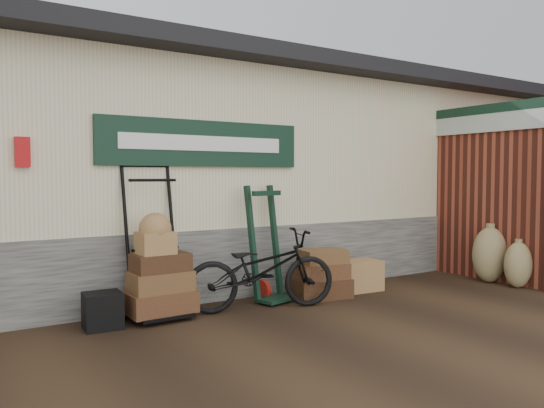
{
  "coord_description": "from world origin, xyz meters",
  "views": [
    {
      "loc": [
        -3.06,
        -4.86,
        1.56
      ],
      "look_at": [
        0.62,
        0.9,
        1.2
      ],
      "focal_mm": 35.0,
      "sensor_mm": 36.0,
      "label": 1
    }
  ],
  "objects_px": {
    "wicker_hamper": "(357,276)",
    "suitcase_stack": "(321,273)",
    "bicycle": "(261,266)",
    "porter_trolley": "(153,239)",
    "black_trunk": "(103,311)",
    "green_barrow": "(267,244)"
  },
  "relations": [
    {
      "from": "suitcase_stack",
      "to": "wicker_hamper",
      "type": "bearing_deg",
      "value": 6.11
    },
    {
      "from": "suitcase_stack",
      "to": "bicycle",
      "type": "bearing_deg",
      "value": -173.02
    },
    {
      "from": "suitcase_stack",
      "to": "wicker_hamper",
      "type": "height_order",
      "value": "suitcase_stack"
    },
    {
      "from": "green_barrow",
      "to": "porter_trolley",
      "type": "bearing_deg",
      "value": 163.51
    },
    {
      "from": "green_barrow",
      "to": "wicker_hamper",
      "type": "bearing_deg",
      "value": -19.26
    },
    {
      "from": "suitcase_stack",
      "to": "wicker_hamper",
      "type": "relative_size",
      "value": 1.13
    },
    {
      "from": "porter_trolley",
      "to": "bicycle",
      "type": "height_order",
      "value": "porter_trolley"
    },
    {
      "from": "wicker_hamper",
      "to": "bicycle",
      "type": "xyz_separation_m",
      "value": [
        -1.64,
        -0.19,
        0.31
      ]
    },
    {
      "from": "wicker_hamper",
      "to": "bicycle",
      "type": "bearing_deg",
      "value": -173.38
    },
    {
      "from": "suitcase_stack",
      "to": "black_trunk",
      "type": "relative_size",
      "value": 1.92
    },
    {
      "from": "wicker_hamper",
      "to": "porter_trolley",
      "type": "bearing_deg",
      "value": 175.39
    },
    {
      "from": "porter_trolley",
      "to": "suitcase_stack",
      "type": "xyz_separation_m",
      "value": [
        2.12,
        -0.3,
        -0.55
      ]
    },
    {
      "from": "wicker_hamper",
      "to": "suitcase_stack",
      "type": "bearing_deg",
      "value": -173.89
    },
    {
      "from": "porter_trolley",
      "to": "green_barrow",
      "type": "bearing_deg",
      "value": -4.92
    },
    {
      "from": "porter_trolley",
      "to": "bicycle",
      "type": "xyz_separation_m",
      "value": [
        1.15,
        -0.42,
        -0.35
      ]
    },
    {
      "from": "bicycle",
      "to": "black_trunk",
      "type": "bearing_deg",
      "value": 96.94
    },
    {
      "from": "green_barrow",
      "to": "suitcase_stack",
      "type": "height_order",
      "value": "green_barrow"
    },
    {
      "from": "wicker_hamper",
      "to": "bicycle",
      "type": "height_order",
      "value": "bicycle"
    },
    {
      "from": "porter_trolley",
      "to": "black_trunk",
      "type": "xyz_separation_m",
      "value": [
        -0.62,
        -0.19,
        -0.68
      ]
    },
    {
      "from": "porter_trolley",
      "to": "suitcase_stack",
      "type": "bearing_deg",
      "value": -9.62
    },
    {
      "from": "green_barrow",
      "to": "suitcase_stack",
      "type": "xyz_separation_m",
      "value": [
        0.69,
        -0.22,
        -0.4
      ]
    },
    {
      "from": "green_barrow",
      "to": "suitcase_stack",
      "type": "distance_m",
      "value": 0.83
    }
  ]
}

